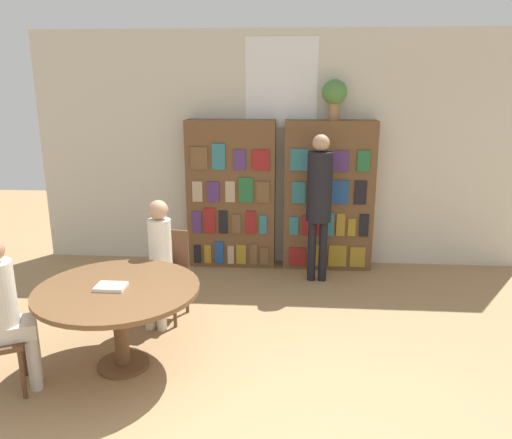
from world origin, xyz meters
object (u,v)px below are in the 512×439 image
(chair_left_side, at_px, (167,269))
(seated_reader_right, at_px, (5,305))
(bookshelf_left, at_px, (231,195))
(reading_table, at_px, (118,299))
(bookshelf_right, at_px, (328,196))
(flower_vase, at_px, (335,94))
(librarian_standing, at_px, (319,193))
(seated_reader_left, at_px, (159,256))

(chair_left_side, bearing_deg, seated_reader_right, 65.83)
(bookshelf_left, distance_m, reading_table, 2.67)
(bookshelf_right, bearing_deg, seated_reader_right, -131.69)
(chair_left_side, bearing_deg, bookshelf_right, -128.90)
(seated_reader_right, bearing_deg, flower_vase, 110.97)
(flower_vase, relative_size, librarian_standing, 0.27)
(bookshelf_left, distance_m, bookshelf_right, 1.25)
(reading_table, distance_m, librarian_standing, 2.75)
(bookshelf_left, xyz_separation_m, librarian_standing, (1.11, -0.50, 0.14))
(bookshelf_right, xyz_separation_m, seated_reader_right, (-2.63, -2.95, -0.23))
(seated_reader_right, bearing_deg, seated_reader_left, 116.88)
(reading_table, height_order, librarian_standing, librarian_standing)
(flower_vase, distance_m, librarian_standing, 1.24)
(seated_reader_right, bearing_deg, librarian_standing, 107.49)
(chair_left_side, bearing_deg, librarian_standing, -137.12)
(librarian_standing, bearing_deg, bookshelf_left, 155.65)
(chair_left_side, relative_size, librarian_standing, 0.51)
(reading_table, xyz_separation_m, librarian_standing, (1.74, 2.07, 0.47))
(chair_left_side, xyz_separation_m, librarian_standing, (1.59, 1.07, 0.59))
(chair_left_side, bearing_deg, flower_vase, -129.21)
(bookshelf_left, bearing_deg, seated_reader_left, -106.11)
(flower_vase, xyz_separation_m, seated_reader_left, (-1.78, -1.76, -1.51))
(reading_table, height_order, chair_left_side, chair_left_side)
(chair_left_side, bearing_deg, bookshelf_left, -98.06)
(flower_vase, xyz_separation_m, reading_table, (-1.91, -2.58, -1.59))
(reading_table, xyz_separation_m, seated_reader_left, (0.13, 0.82, 0.09))
(seated_reader_right, relative_size, librarian_standing, 0.71)
(bookshelf_right, relative_size, reading_table, 1.41)
(bookshelf_left, height_order, flower_vase, flower_vase)
(bookshelf_left, bearing_deg, seated_reader_right, -115.00)
(librarian_standing, bearing_deg, chair_left_side, -145.99)
(bookshelf_right, height_order, librarian_standing, bookshelf_right)
(bookshelf_left, xyz_separation_m, reading_table, (-0.63, -2.57, -0.33))
(librarian_standing, bearing_deg, reading_table, -130.07)
(reading_table, bearing_deg, librarian_standing, 49.93)
(bookshelf_left, xyz_separation_m, bookshelf_right, (1.25, -0.00, -0.00))
(flower_vase, xyz_separation_m, seated_reader_right, (-2.65, -2.96, -1.49))
(bookshelf_left, relative_size, seated_reader_left, 1.51)
(flower_vase, height_order, reading_table, flower_vase)
(bookshelf_right, height_order, seated_reader_right, bookshelf_right)
(bookshelf_right, xyz_separation_m, reading_table, (-1.89, -2.57, -0.32))
(bookshelf_left, relative_size, flower_vase, 3.91)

